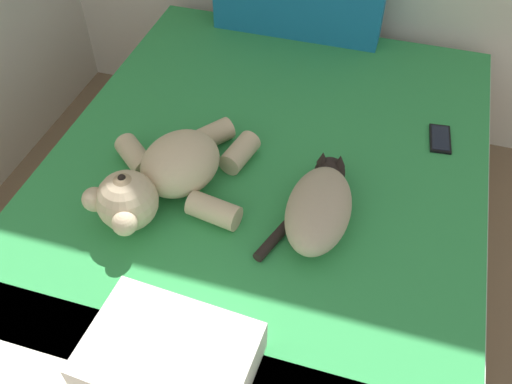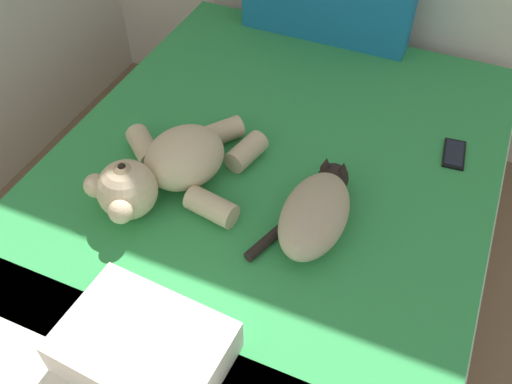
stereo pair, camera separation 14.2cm
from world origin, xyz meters
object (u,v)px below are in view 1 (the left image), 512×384
Objects in this scene: teddy_bear at (166,175)px; cell_phone at (440,139)px; throw_pillow at (170,358)px; bed at (262,221)px; cat at (320,206)px.

teddy_bear reaches higher than cell_phone.
bed is at bearing 88.82° from throw_pillow.
teddy_bear reaches higher than bed.
bed is 12.54× the size of cell_phone.
cell_phone reaches higher than bed.
teddy_bear is at bearing -140.91° from bed.
teddy_bear reaches higher than cat.
teddy_bear is at bearing -147.42° from cell_phone.
cell_phone is 1.22m from throw_pillow.
throw_pillow is at bearing -112.97° from cat.
throw_pillow is at bearing -66.49° from teddy_bear.
cat reaches higher than bed.
cat reaches higher than throw_pillow.
teddy_bear is 1.53× the size of throw_pillow.
cat is at bearing 2.89° from teddy_bear.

